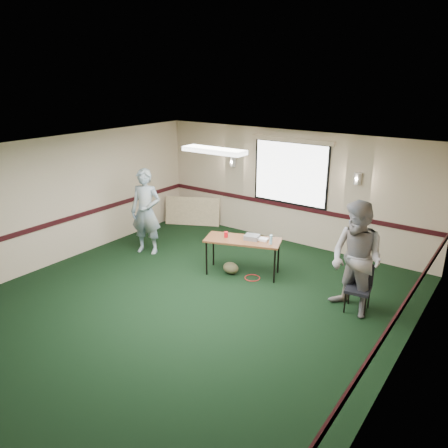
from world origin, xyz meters
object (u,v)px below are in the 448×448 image
Objects in this scene: conference_chair at (360,283)px; person_left at (146,212)px; projector at (252,237)px; person_right at (356,259)px; folding_table at (243,242)px.

conference_chair is 4.85m from person_left.
projector is 2.59m from person_left.
person_right is (4.78, 0.10, 0.02)m from person_left.
folding_table is 2.42m from conference_chair.
folding_table is at bearing -12.50° from person_left.
folding_table is 0.21m from projector.
projector is 0.15× the size of person_left.
folding_table is at bearing -162.85° from person_right.
projector reaches higher than conference_chair.
person_left is (-4.82, -0.28, 0.49)m from conference_chair.
person_right is at bearing -24.41° from folding_table.
projector is 0.34× the size of conference_chair.
folding_table is 5.76× the size of projector.
person_right is (2.37, -0.19, 0.29)m from folding_table.
folding_table is 0.84× the size of person_left.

